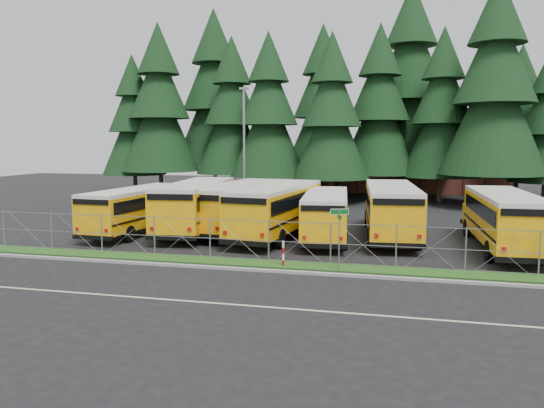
{
  "coord_description": "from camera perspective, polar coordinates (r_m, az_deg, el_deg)",
  "views": [
    {
      "loc": [
        5.09,
        -25.41,
        5.75
      ],
      "look_at": [
        -2.05,
        4.0,
        2.19
      ],
      "focal_mm": 35.0,
      "sensor_mm": 36.0,
      "label": 1
    }
  ],
  "objects": [
    {
      "name": "road_lane_line",
      "position": [
        19.03,
        -2.58,
        -10.86
      ],
      "size": [
        50.0,
        0.12,
        0.01
      ],
      "primitive_type": "cube",
      "color": "beige",
      "rests_on": "ground"
    },
    {
      "name": "ground",
      "position": [
        26.55,
        2.27,
        -5.8
      ],
      "size": [
        120.0,
        120.0,
        0.0
      ],
      "primitive_type": "plane",
      "color": "black",
      "rests_on": "ground"
    },
    {
      "name": "conifer_12",
      "position": [
        58.73,
        14.6,
        11.76
      ],
      "size": [
        10.08,
        10.08,
        22.28
      ],
      "primitive_type": null,
      "color": "black",
      "rests_on": "ground"
    },
    {
      "name": "bus_1",
      "position": [
        34.63,
        -13.99,
        -0.66
      ],
      "size": [
        3.25,
        11.01,
        2.85
      ],
      "primitive_type": null,
      "rotation": [
        0.0,
        0.0,
        -0.06
      ],
      "color": "#FFBE08",
      "rests_on": "ground"
    },
    {
      "name": "conifer_3",
      "position": [
        52.03,
        -0.38,
        9.36
      ],
      "size": [
        7.38,
        7.38,
        16.32
      ],
      "primitive_type": null,
      "color": "black",
      "rests_on": "ground"
    },
    {
      "name": "bus_5",
      "position": [
        31.51,
        5.85,
        -1.26
      ],
      "size": [
        3.58,
        10.87,
        2.8
      ],
      "primitive_type": null,
      "rotation": [
        0.0,
        0.0,
        0.1
      ],
      "color": "#FFBE08",
      "rests_on": "ground"
    },
    {
      "name": "conifer_11",
      "position": [
        59.19,
        5.47,
        10.05
      ],
      "size": [
        8.35,
        8.35,
        18.47
      ],
      "primitive_type": null,
      "color": "black",
      "rests_on": "ground"
    },
    {
      "name": "bus_3",
      "position": [
        34.21,
        -3.45,
        -0.35
      ],
      "size": [
        4.1,
        12.07,
        3.1
      ],
      "primitive_type": null,
      "rotation": [
        0.0,
        0.0,
        -0.11
      ],
      "color": "#FFBE08",
      "rests_on": "ground"
    },
    {
      "name": "conifer_13",
      "position": [
        57.66,
        25.06,
        7.91
      ],
      "size": [
        6.87,
        6.87,
        15.18
      ],
      "primitive_type": null,
      "color": "black",
      "rests_on": "ground"
    },
    {
      "name": "conifer_1",
      "position": [
        57.79,
        -12.02,
        9.84
      ],
      "size": [
        8.19,
        8.19,
        18.1
      ],
      "primitive_type": null,
      "color": "black",
      "rests_on": "ground"
    },
    {
      "name": "bus_6",
      "position": [
        32.56,
        12.64,
        -0.79
      ],
      "size": [
        3.88,
        12.35,
        3.19
      ],
      "primitive_type": null,
      "rotation": [
        0.0,
        0.0,
        0.08
      ],
      "color": "#FFBE08",
      "rests_on": "ground"
    },
    {
      "name": "striped_bollard",
      "position": [
        24.61,
        1.21,
        -5.37
      ],
      "size": [
        0.11,
        0.11,
        1.2
      ],
      "primitive_type": "cylinder",
      "color": "#B20C0C",
      "rests_on": "ground"
    },
    {
      "name": "conifer_10",
      "position": [
        61.25,
        -6.21,
        10.9
      ],
      "size": [
        9.28,
        9.28,
        20.53
      ],
      "primitive_type": null,
      "color": "black",
      "rests_on": "ground"
    },
    {
      "name": "bus_2",
      "position": [
        34.27,
        -7.91,
        -0.3
      ],
      "size": [
        4.18,
        12.48,
        3.21
      ],
      "primitive_type": null,
      "rotation": [
        0.0,
        0.0,
        0.11
      ],
      "color": "#FFBE08",
      "rests_on": "ground"
    },
    {
      "name": "brick_building",
      "position": [
        65.48,
        14.46,
        4.09
      ],
      "size": [
        22.0,
        10.0,
        6.0
      ],
      "primitive_type": "cube",
      "color": "brown",
      "rests_on": "ground"
    },
    {
      "name": "bus_east",
      "position": [
        30.82,
        23.56,
        -1.7
      ],
      "size": [
        3.1,
        11.83,
        3.08
      ],
      "primitive_type": null,
      "rotation": [
        0.0,
        0.0,
        0.03
      ],
      "color": "#FFBE08",
      "rests_on": "ground"
    },
    {
      "name": "light_standard",
      "position": [
        43.84,
        -3.01,
        6.37
      ],
      "size": [
        0.7,
        0.35,
        10.14
      ],
      "color": "gray",
      "rests_on": "ground"
    },
    {
      "name": "conifer_6",
      "position": [
        53.08,
        17.82,
        9.06
      ],
      "size": [
        7.44,
        7.44,
        16.45
      ],
      "primitive_type": null,
      "color": "black",
      "rests_on": "ground"
    },
    {
      "name": "street_sign",
      "position": [
        23.66,
        7.25,
        -2.38
      ],
      "size": [
        0.78,
        0.52,
        2.81
      ],
      "color": "gray",
      "rests_on": "ground"
    },
    {
      "name": "grass_verge",
      "position": [
        24.92,
        1.49,
        -6.56
      ],
      "size": [
        50.0,
        1.4,
        0.06
      ],
      "primitive_type": "cube",
      "color": "#1A4313",
      "rests_on": "ground"
    },
    {
      "name": "conifer_4",
      "position": [
        49.81,
        6.42,
        9.14
      ],
      "size": [
        7.14,
        7.14,
        15.8
      ],
      "primitive_type": null,
      "color": "black",
      "rests_on": "ground"
    },
    {
      "name": "bus_4",
      "position": [
        32.14,
        0.77,
        -0.74
      ],
      "size": [
        4.14,
        12.31,
        3.17
      ],
      "primitive_type": null,
      "rotation": [
        0.0,
        0.0,
        -0.11
      ],
      "color": "#FFBE08",
      "rests_on": "ground"
    },
    {
      "name": "conifer_0",
      "position": [
        59.63,
        -14.67,
        8.2
      ],
      "size": [
        6.81,
        6.81,
        15.06
      ],
      "primitive_type": null,
      "color": "black",
      "rests_on": "ground"
    },
    {
      "name": "conifer_7",
      "position": [
        50.01,
        22.83,
        10.98
      ],
      "size": [
        8.97,
        8.97,
        19.85
      ],
      "primitive_type": null,
      "color": "black",
      "rests_on": "ground"
    },
    {
      "name": "curb",
      "position": [
        23.58,
        0.77,
        -7.25
      ],
      "size": [
        50.0,
        0.25,
        0.12
      ],
      "primitive_type": "cube",
      "color": "gray",
      "rests_on": "ground"
    },
    {
      "name": "conifer_5",
      "position": [
        53.94,
        11.44,
        9.64
      ],
      "size": [
        7.81,
        7.81,
        17.26
      ],
      "primitive_type": null,
      "color": "black",
      "rests_on": "ground"
    },
    {
      "name": "chainlink_fence",
      "position": [
        25.38,
        1.83,
        -4.08
      ],
      "size": [
        44.0,
        0.1,
        2.0
      ],
      "primitive_type": null,
      "color": "gray",
      "rests_on": "ground"
    },
    {
      "name": "conifer_2",
      "position": [
        55.89,
        -4.32,
        9.3
      ],
      "size": [
        7.5,
        7.5,
        16.58
      ],
      "primitive_type": null,
      "color": "black",
      "rests_on": "ground"
    }
  ]
}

